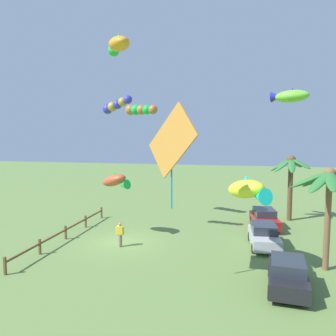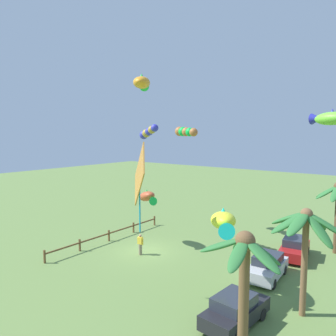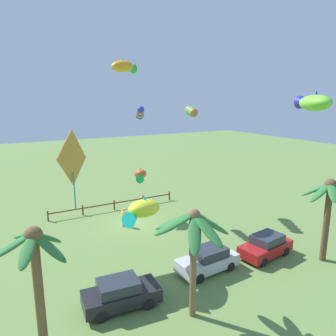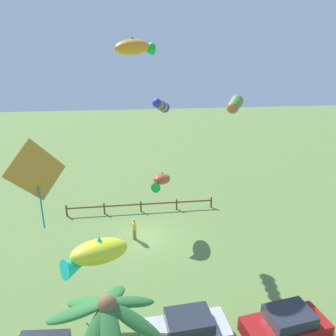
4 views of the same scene
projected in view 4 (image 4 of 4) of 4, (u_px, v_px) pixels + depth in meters
The scene contains 12 objects.
ground_plane at pixel (146, 237), 23.14m from camera, with size 120.00×120.00×0.00m, color olive.
palm_tree_2 at pixel (108, 324), 9.93m from camera, with size 3.81×3.85×5.54m.
rail_fence at pixel (141, 205), 26.73m from camera, with size 12.24×0.12×0.95m.
parked_car_0 at pixel (286, 325), 14.57m from camera, with size 4.10×2.23×1.51m.
parked_car_2 at pixel (186, 330), 14.32m from camera, with size 4.00×1.95×1.51m.
spectator_0 at pixel (134, 229), 22.57m from camera, with size 0.27×0.55×1.59m.
kite_fish_1 at pixel (135, 47), 18.74m from camera, with size 2.80×2.39×1.17m.
kite_fish_2 at pixel (161, 180), 22.78m from camera, with size 1.97×2.68×1.35m.
kite_diamond_3 at pixel (37, 172), 15.83m from camera, with size 2.33×2.78×4.96m.
kite_tube_4 at pixel (161, 106), 20.93m from camera, with size 1.34×2.40×1.19m.
kite_tube_5 at pixel (235, 104), 21.37m from camera, with size 1.89×3.10×0.92m.
kite_fish_6 at pixel (96, 253), 13.76m from camera, with size 3.25×2.76×1.47m.
Camera 4 is at (1.09, 20.25, 12.32)m, focal length 34.13 mm.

